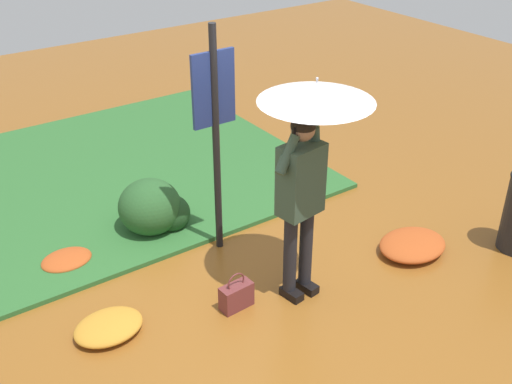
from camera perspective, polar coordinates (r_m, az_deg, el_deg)
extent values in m
plane|color=brown|center=(5.79, 0.83, -9.54)|extent=(18.00, 18.00, 0.00)
cube|color=#2D662D|center=(7.96, -13.71, 1.50)|extent=(4.80, 4.00, 0.05)
cylinder|color=black|center=(5.55, 3.14, -5.96)|extent=(0.12, 0.12, 0.86)
cylinder|color=black|center=(5.65, 4.59, -5.34)|extent=(0.12, 0.12, 0.86)
cube|color=black|center=(5.76, 3.28, -9.31)|extent=(0.14, 0.23, 0.08)
cube|color=black|center=(5.85, 4.69, -8.66)|extent=(0.14, 0.23, 0.08)
cube|color=#334738|center=(5.20, 4.15, 1.13)|extent=(0.41, 0.29, 0.64)
sphere|color=#8C664C|center=(5.00, 4.34, 5.77)|extent=(0.20, 0.20, 0.20)
ellipsoid|color=black|center=(4.99, 4.35, 6.08)|extent=(0.20, 0.20, 0.15)
cylinder|color=#334738|center=(4.97, 2.48, 2.47)|extent=(0.18, 0.13, 0.18)
cylinder|color=#334738|center=(4.95, 2.94, 3.48)|extent=(0.24, 0.11, 0.33)
cube|color=black|center=(4.94, 3.66, 5.25)|extent=(0.07, 0.03, 0.14)
cylinder|color=#334738|center=(5.19, 5.61, 3.96)|extent=(0.11, 0.10, 0.09)
cylinder|color=#334738|center=(5.15, 5.46, 4.87)|extent=(0.10, 0.09, 0.23)
cylinder|color=#A5A5AD|center=(5.03, 5.53, 8.13)|extent=(0.02, 0.02, 0.41)
cone|color=silver|center=(5.00, 5.58, 9.15)|extent=(0.96, 0.96, 0.16)
sphere|color=#A5A5AD|center=(4.96, 5.64, 10.34)|extent=(0.02, 0.02, 0.02)
cylinder|color=black|center=(5.89, -3.68, 4.35)|extent=(0.07, 0.07, 2.30)
cube|color=navy|center=(5.69, -3.93, 9.42)|extent=(0.44, 0.04, 0.70)
cube|color=silver|center=(5.71, -4.03, 9.47)|extent=(0.38, 0.01, 0.64)
cube|color=brown|center=(5.60, -1.82, -9.55)|extent=(0.31, 0.16, 0.24)
torus|color=brown|center=(5.50, -1.84, -8.26)|extent=(0.18, 0.02, 0.18)
ellipsoid|color=#285628|center=(6.62, -9.73, -1.34)|extent=(0.66, 0.66, 0.60)
ellipsoid|color=#1E421E|center=(6.67, -7.76, -1.94)|extent=(0.40, 0.40, 0.40)
ellipsoid|color=#C68428|center=(5.52, -13.40, -11.96)|extent=(0.59, 0.48, 0.13)
ellipsoid|color=#B74C1E|center=(6.43, -17.02, -5.98)|extent=(0.50, 0.40, 0.11)
ellipsoid|color=#B74C1E|center=(6.51, 14.18, -4.73)|extent=(0.73, 0.59, 0.16)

